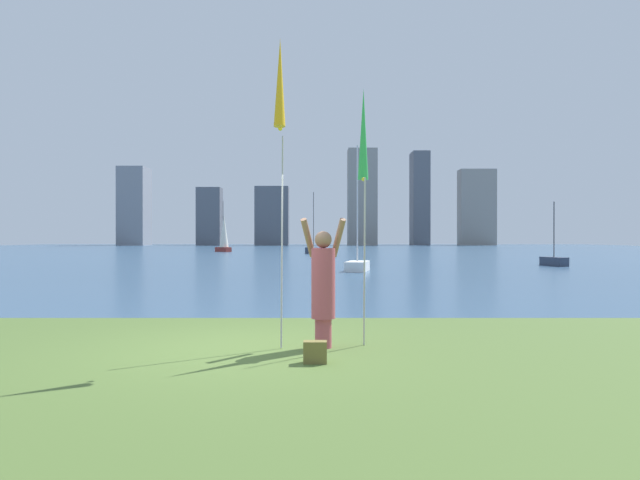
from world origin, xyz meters
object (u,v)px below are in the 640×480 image
at_px(person, 324,284).
at_px(kite_flag_left, 281,91).
at_px(kite_flag_right, 364,140).
at_px(sailboat_5, 358,265).
at_px(bag, 316,352).
at_px(sailboat_0, 555,261).
at_px(sailboat_6, 225,234).
at_px(sailboat_1, 315,250).

distance_m(person, kite_flag_left, 2.77).
distance_m(kite_flag_right, sailboat_5, 18.40).
height_order(kite_flag_right, bag, kite_flag_right).
height_order(person, sailboat_5, sailboat_5).
distance_m(sailboat_0, sailboat_6, 38.52).
bearing_deg(kite_flag_right, sailboat_5, 86.56).
xyz_separation_m(person, kite_flag_left, (-0.60, -0.30, 2.68)).
xyz_separation_m(person, kite_flag_right, (0.60, 0.33, 2.12)).
bearing_deg(sailboat_5, sailboat_0, 23.80).
bearing_deg(person, kite_flag_right, 28.12).
bearing_deg(sailboat_5, person, -95.22).
relative_size(sailboat_0, sailboat_5, 0.60).
xyz_separation_m(sailboat_1, sailboat_5, (2.36, -28.16, -0.08)).
xyz_separation_m(bag, sailboat_0, (12.94, 24.41, 0.14)).
distance_m(kite_flag_left, bag, 3.56).
relative_size(person, sailboat_0, 0.53).
bearing_deg(kite_flag_right, bag, -117.82).
distance_m(kite_flag_left, kite_flag_right, 1.46).
xyz_separation_m(kite_flag_right, bag, (-0.71, -1.34, -2.89)).
bearing_deg(kite_flag_right, sailboat_6, 101.64).
relative_size(kite_flag_left, sailboat_6, 0.79).
xyz_separation_m(kite_flag_left, bag, (0.49, -0.71, -3.46)).
relative_size(sailboat_1, sailboat_5, 1.01).
xyz_separation_m(bag, sailboat_1, (-0.56, 47.66, 0.25)).
bearing_deg(sailboat_6, kite_flag_right, -78.36).
xyz_separation_m(kite_flag_right, sailboat_5, (1.09, 18.16, -2.73)).
distance_m(sailboat_1, sailboat_5, 28.26).
relative_size(bag, sailboat_6, 0.05).
xyz_separation_m(sailboat_0, sailboat_6, (-23.30, 30.63, 1.63)).
relative_size(sailboat_5, sailboat_6, 1.06).
bearing_deg(person, sailboat_5, 84.24).
height_order(bag, sailboat_5, sailboat_5).
height_order(bag, sailboat_1, sailboat_1).
bearing_deg(kite_flag_right, person, -151.35).
height_order(kite_flag_left, bag, kite_flag_left).
distance_m(person, sailboat_0, 26.70).
distance_m(bag, sailboat_1, 47.66).
height_order(person, sailboat_1, sailboat_1).
bearing_deg(kite_flag_right, kite_flag_left, -152.17).
height_order(kite_flag_left, sailboat_5, sailboat_5).
relative_size(person, sailboat_6, 0.34).
xyz_separation_m(kite_flag_left, sailboat_0, (13.43, 23.71, -3.32)).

